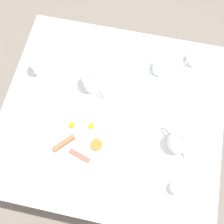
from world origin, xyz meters
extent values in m
plane|color=#70665B|center=(0.00, 0.00, 0.00)|extent=(8.00, 8.00, 0.00)
cube|color=silver|center=(0.00, 0.00, 0.76)|extent=(1.06, 0.97, 0.03)
cylinder|color=brown|center=(-0.48, -0.44, 0.37)|extent=(0.04, 0.04, 0.75)
cylinder|color=brown|center=(-0.48, 0.44, 0.37)|extent=(0.04, 0.04, 0.75)
cylinder|color=brown|center=(0.48, 0.44, 0.37)|extent=(0.04, 0.04, 0.75)
cylinder|color=white|center=(-0.11, -0.16, 0.78)|extent=(0.30, 0.30, 0.01)
cylinder|color=white|center=(-0.08, -0.09, 0.79)|extent=(0.06, 0.06, 0.00)
sphere|color=yellow|center=(-0.08, -0.09, 0.80)|extent=(0.03, 0.03, 0.03)
cylinder|color=white|center=(-0.17, -0.10, 0.79)|extent=(0.07, 0.07, 0.00)
sphere|color=yellow|center=(-0.17, -0.10, 0.80)|extent=(0.03, 0.03, 0.03)
cylinder|color=brown|center=(-0.18, -0.19, 0.80)|extent=(0.09, 0.10, 0.03)
cube|color=#B74C42|center=(-0.10, -0.23, 0.79)|extent=(0.11, 0.05, 0.01)
cylinder|color=#D16023|center=(-0.04, -0.17, 0.80)|extent=(0.06, 0.06, 0.01)
cylinder|color=white|center=(0.33, -0.08, 0.83)|extent=(0.11, 0.11, 0.10)
cylinder|color=white|center=(0.33, -0.08, 0.88)|extent=(0.08, 0.08, 0.01)
sphere|color=white|center=(0.33, -0.08, 0.90)|extent=(0.02, 0.02, 0.02)
cone|color=white|center=(0.38, -0.13, 0.84)|extent=(0.05, 0.05, 0.05)
torus|color=white|center=(0.28, -0.04, 0.83)|extent=(0.07, 0.06, 0.08)
cylinder|color=white|center=(-0.12, 0.13, 0.83)|extent=(0.11, 0.11, 0.10)
cylinder|color=white|center=(-0.12, 0.13, 0.88)|extent=(0.08, 0.08, 0.01)
sphere|color=white|center=(-0.12, 0.13, 0.90)|extent=(0.02, 0.02, 0.02)
cone|color=white|center=(-0.18, 0.18, 0.84)|extent=(0.06, 0.05, 0.05)
torus|color=white|center=(-0.08, 0.10, 0.83)|extent=(0.07, 0.06, 0.08)
cylinder|color=white|center=(0.19, 0.28, 0.78)|extent=(0.16, 0.16, 0.01)
cylinder|color=white|center=(0.19, 0.28, 0.81)|extent=(0.08, 0.08, 0.05)
cylinder|color=brown|center=(0.19, 0.28, 0.80)|extent=(0.07, 0.07, 0.04)
torus|color=white|center=(0.15, 0.30, 0.81)|extent=(0.04, 0.02, 0.04)
cylinder|color=white|center=(0.35, 0.37, 0.78)|extent=(0.16, 0.16, 0.01)
cylinder|color=white|center=(0.35, 0.37, 0.81)|extent=(0.08, 0.08, 0.05)
cylinder|color=brown|center=(0.35, 0.37, 0.80)|extent=(0.07, 0.07, 0.04)
torus|color=white|center=(0.32, 0.34, 0.81)|extent=(0.03, 0.03, 0.04)
cylinder|color=white|center=(-0.41, 0.16, 0.83)|extent=(0.08, 0.08, 0.11)
cylinder|color=white|center=(0.34, -0.28, 0.80)|extent=(0.05, 0.05, 0.05)
torus|color=white|center=(0.37, -0.28, 0.80)|extent=(0.04, 0.01, 0.04)
cube|color=silver|center=(-0.39, -0.08, 0.78)|extent=(0.13, 0.13, 0.00)
cube|color=silver|center=(0.18, -0.33, 0.78)|extent=(0.22, 0.05, 0.00)
cube|color=silver|center=(0.38, 0.16, 0.78)|extent=(0.06, 0.16, 0.00)
camera|label=1|loc=(0.09, -0.42, 1.96)|focal=42.00mm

